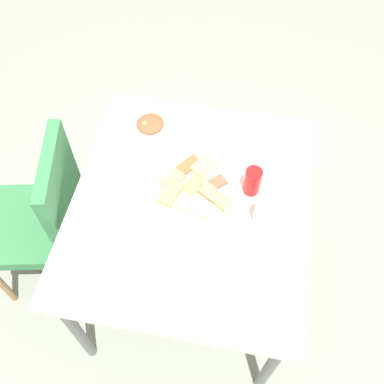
% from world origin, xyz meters
% --- Properties ---
extents(ground_plane, '(6.00, 6.00, 0.00)m').
position_xyz_m(ground_plane, '(0.00, 0.00, 0.00)').
color(ground_plane, gray).
extents(dining_table, '(1.04, 0.92, 0.75)m').
position_xyz_m(dining_table, '(0.00, 0.00, 0.67)').
color(dining_table, silver).
rests_on(dining_table, ground_plane).
extents(dining_chair, '(0.50, 0.50, 0.91)m').
position_xyz_m(dining_chair, '(-0.03, 0.65, 0.52)').
color(dining_chair, '#307342').
rests_on(dining_chair, ground_plane).
extents(pide_platter, '(0.31, 0.32, 0.04)m').
position_xyz_m(pide_platter, '(0.07, 0.01, 0.76)').
color(pide_platter, white).
rests_on(pide_platter, dining_table).
extents(salad_plate_greens, '(0.20, 0.20, 0.04)m').
position_xyz_m(salad_plate_greens, '(0.35, 0.25, 0.77)').
color(salad_plate_greens, white).
rests_on(salad_plate_greens, dining_table).
extents(salad_plate_rice, '(0.22, 0.22, 0.07)m').
position_xyz_m(salad_plate_rice, '(-0.29, -0.16, 0.77)').
color(salad_plate_rice, white).
rests_on(salad_plate_rice, dining_table).
extents(soda_can, '(0.08, 0.08, 0.12)m').
position_xyz_m(soda_can, '(0.10, -0.22, 0.81)').
color(soda_can, red).
rests_on(soda_can, dining_table).
extents(drinking_glass, '(0.08, 0.08, 0.12)m').
position_xyz_m(drinking_glass, '(-0.04, -0.28, 0.81)').
color(drinking_glass, silver).
rests_on(drinking_glass, dining_table).
extents(paper_napkin, '(0.16, 0.16, 0.00)m').
position_xyz_m(paper_napkin, '(-0.36, 0.13, 0.75)').
color(paper_napkin, white).
rests_on(paper_napkin, dining_table).
extents(fork, '(0.18, 0.02, 0.00)m').
position_xyz_m(fork, '(-0.36, 0.11, 0.76)').
color(fork, silver).
rests_on(fork, paper_napkin).
extents(spoon, '(0.19, 0.01, 0.00)m').
position_xyz_m(spoon, '(-0.36, 0.14, 0.76)').
color(spoon, silver).
rests_on(spoon, paper_napkin).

